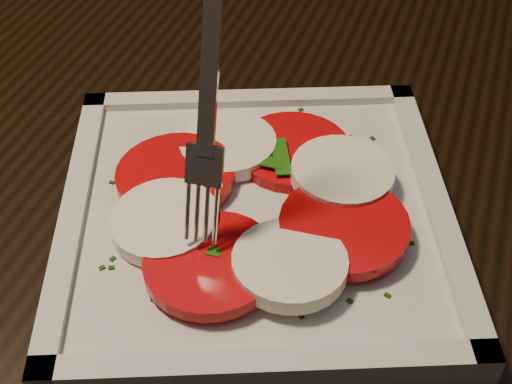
# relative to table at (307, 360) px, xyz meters

# --- Properties ---
(table) EXTENTS (1.22, 0.83, 0.75)m
(table) POSITION_rel_table_xyz_m (0.00, 0.00, 0.00)
(table) COLOR black
(table) RESTS_ON ground
(plate) EXTENTS (0.32, 0.32, 0.01)m
(plate) POSITION_rel_table_xyz_m (-0.05, 0.02, 0.11)
(plate) COLOR silver
(plate) RESTS_ON table
(caprese_salad) EXTENTS (0.20, 0.21, 0.02)m
(caprese_salad) POSITION_rel_table_xyz_m (-0.05, 0.02, 0.12)
(caprese_salad) COLOR red
(caprese_salad) RESTS_ON plate
(fork) EXTENTS (0.04, 0.07, 0.18)m
(fork) POSITION_rel_table_xyz_m (-0.07, 0.01, 0.22)
(fork) COLOR white
(fork) RESTS_ON caprese_salad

